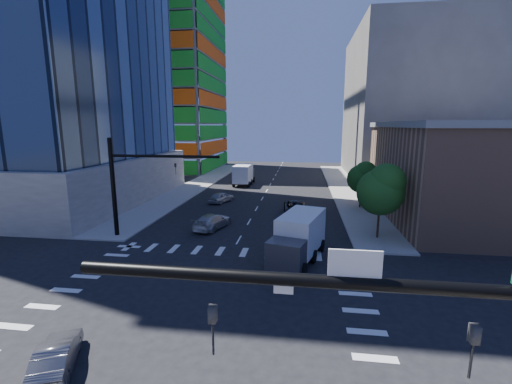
# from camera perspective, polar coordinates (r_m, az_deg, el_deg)

# --- Properties ---
(ground) EXTENTS (160.00, 160.00, 0.00)m
(ground) POSITION_cam_1_polar(r_m,az_deg,el_deg) (20.69, -9.39, -18.67)
(ground) COLOR black
(ground) RESTS_ON ground
(road_markings) EXTENTS (20.00, 20.00, 0.01)m
(road_markings) POSITION_cam_1_polar(r_m,az_deg,el_deg) (20.69, -9.39, -18.66)
(road_markings) COLOR silver
(road_markings) RESTS_ON ground
(sidewalk_ne) EXTENTS (5.00, 60.00, 0.15)m
(sidewalk_ne) POSITION_cam_1_polar(r_m,az_deg,el_deg) (58.42, 14.51, 0.69)
(sidewalk_ne) COLOR gray
(sidewalk_ne) RESTS_ON ground
(sidewalk_nw) EXTENTS (5.00, 60.00, 0.15)m
(sidewalk_nw) POSITION_cam_1_polar(r_m,az_deg,el_deg) (60.76, -9.60, 1.28)
(sidewalk_nw) COLOR gray
(sidewalk_nw) RESTS_ON ground
(construction_building) EXTENTS (25.16, 34.50, 70.60)m
(construction_building) POSITION_cam_1_polar(r_m,az_deg,el_deg) (86.86, -15.60, 20.20)
(construction_building) COLOR slate
(construction_building) RESTS_ON ground
(commercial_building) EXTENTS (20.50, 22.50, 10.60)m
(commercial_building) POSITION_cam_1_polar(r_m,az_deg,el_deg) (43.94, 34.03, 2.75)
(commercial_building) COLOR #A37A5E
(commercial_building) RESTS_ON ground
(bg_building_ne) EXTENTS (24.00, 30.00, 28.00)m
(bg_building_ne) POSITION_cam_1_polar(r_m,az_deg,el_deg) (75.33, 25.01, 12.92)
(bg_building_ne) COLOR #68635D
(bg_building_ne) RESTS_ON ground
(signal_mast_nw) EXTENTS (10.20, 0.40, 9.00)m
(signal_mast_nw) POSITION_cam_1_polar(r_m,az_deg,el_deg) (32.92, -20.53, 2.11)
(signal_mast_nw) COLOR black
(signal_mast_nw) RESTS_ON sidewalk_nw
(tree_south) EXTENTS (4.16, 4.16, 6.82)m
(tree_south) POSITION_cam_1_polar(r_m,az_deg,el_deg) (32.29, 20.31, 0.50)
(tree_south) COLOR #382316
(tree_south) RESTS_ON sidewalk_ne
(tree_north) EXTENTS (3.54, 3.52, 5.78)m
(tree_north) POSITION_cam_1_polar(r_m,az_deg,el_deg) (44.08, 17.35, 2.42)
(tree_north) COLOR #382316
(tree_north) RESTS_ON sidewalk_ne
(car_nb_far) EXTENTS (2.90, 5.67, 1.53)m
(car_nb_far) POSITION_cam_1_polar(r_m,az_deg,el_deg) (39.94, 6.52, -2.71)
(car_nb_far) COLOR black
(car_nb_far) RESTS_ON ground
(car_sb_near) EXTENTS (3.38, 5.53, 1.50)m
(car_sb_near) POSITION_cam_1_polar(r_m,az_deg,el_deg) (34.76, -7.27, -4.84)
(car_sb_near) COLOR silver
(car_sb_near) RESTS_ON ground
(car_sb_mid) EXTENTS (3.17, 4.56, 1.44)m
(car_sb_mid) POSITION_cam_1_polar(r_m,az_deg,el_deg) (46.27, -5.82, -0.85)
(car_sb_mid) COLOR #BBBDC3
(car_sb_mid) RESTS_ON ground
(car_sb_cross) EXTENTS (2.82, 4.09, 1.28)m
(car_sb_cross) POSITION_cam_1_polar(r_m,az_deg,el_deg) (18.10, -30.29, -22.50)
(car_sb_cross) COLOR #515156
(car_sb_cross) RESTS_ON ground
(box_truck_near) EXTENTS (4.54, 7.16, 3.48)m
(box_truck_near) POSITION_cam_1_polar(r_m,az_deg,el_deg) (26.38, 6.84, -8.22)
(box_truck_near) COLOR black
(box_truck_near) RESTS_ON ground
(box_truck_far) EXTENTS (2.97, 6.80, 3.55)m
(box_truck_far) POSITION_cam_1_polar(r_m,az_deg,el_deg) (60.07, -1.99, 2.76)
(box_truck_far) COLOR black
(box_truck_far) RESTS_ON ground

